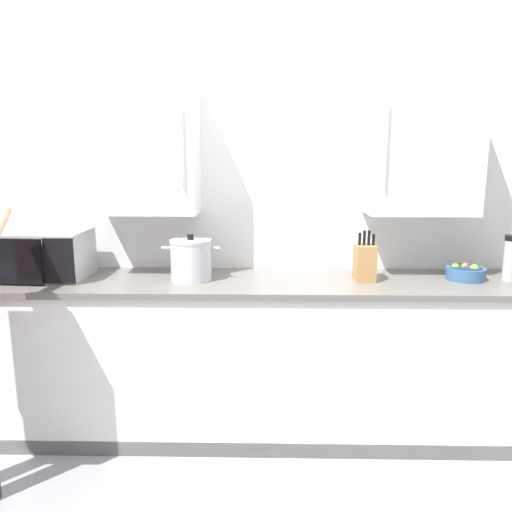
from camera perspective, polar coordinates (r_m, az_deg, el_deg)
name	(u,v)px	position (r m, az deg, el deg)	size (l,w,h in m)	color
back_wall_tiled	(282,196)	(3.13, 2.90, 6.78)	(4.01, 0.44, 2.65)	white
counter_unit	(281,358)	(3.05, 2.89, -11.42)	(3.65, 0.62, 0.95)	white
microwave_oven	(31,254)	(3.21, -24.14, 0.17)	(0.59, 0.41, 0.27)	#B7BABF
stock_pot	(191,260)	(2.89, -7.37, -0.42)	(0.33, 0.24, 0.27)	#B7BABF
thermos_flask	(510,258)	(3.20, 26.81, -0.18)	(0.08, 0.08, 0.26)	#B7BABF
knife_block	(365,262)	(2.94, 12.21, -0.66)	(0.11, 0.15, 0.29)	#A37547
fruit_bowl	(466,272)	(3.14, 22.64, -1.70)	(0.22, 0.22, 0.10)	#335684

